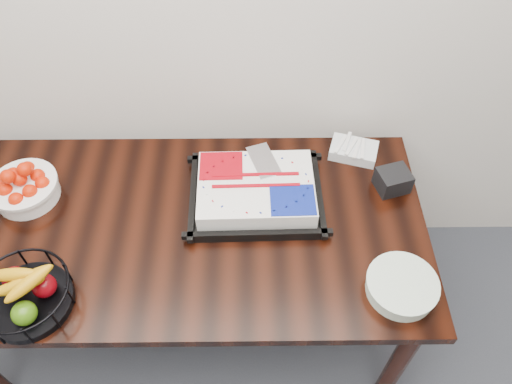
{
  "coord_description": "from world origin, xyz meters",
  "views": [
    {
      "loc": [
        0.26,
        0.93,
        2.26
      ],
      "look_at": [
        0.27,
        2.09,
        0.83
      ],
      "focal_mm": 35.0,
      "sensor_mm": 36.0,
      "label": 1
    }
  ],
  "objects_px": {
    "cake_tray": "(256,191)",
    "plate_stack": "(401,286)",
    "fruit_basket": "(24,294)",
    "table": "(186,238)",
    "tangerine_bowl": "(23,185)",
    "napkin_box": "(393,180)"
  },
  "relations": [
    {
      "from": "table",
      "to": "plate_stack",
      "type": "xyz_separation_m",
      "value": [
        0.75,
        -0.28,
        0.12
      ]
    },
    {
      "from": "table",
      "to": "fruit_basket",
      "type": "height_order",
      "value": "fruit_basket"
    },
    {
      "from": "fruit_basket",
      "to": "tangerine_bowl",
      "type": "bearing_deg",
      "value": 106.22
    },
    {
      "from": "table",
      "to": "cake_tray",
      "type": "bearing_deg",
      "value": 23.77
    },
    {
      "from": "plate_stack",
      "to": "napkin_box",
      "type": "distance_m",
      "value": 0.45
    },
    {
      "from": "fruit_basket",
      "to": "plate_stack",
      "type": "distance_m",
      "value": 1.23
    },
    {
      "from": "table",
      "to": "fruit_basket",
      "type": "relative_size",
      "value": 5.94
    },
    {
      "from": "cake_tray",
      "to": "plate_stack",
      "type": "height_order",
      "value": "cake_tray"
    },
    {
      "from": "table",
      "to": "tangerine_bowl",
      "type": "xyz_separation_m",
      "value": [
        -0.61,
        0.14,
        0.16
      ]
    },
    {
      "from": "plate_stack",
      "to": "napkin_box",
      "type": "height_order",
      "value": "napkin_box"
    },
    {
      "from": "plate_stack",
      "to": "napkin_box",
      "type": "relative_size",
      "value": 2.01
    },
    {
      "from": "cake_tray",
      "to": "fruit_basket",
      "type": "bearing_deg",
      "value": -149.91
    },
    {
      "from": "fruit_basket",
      "to": "cake_tray",
      "type": "bearing_deg",
      "value": 30.09
    },
    {
      "from": "tangerine_bowl",
      "to": "napkin_box",
      "type": "distance_m",
      "value": 1.41
    },
    {
      "from": "cake_tray",
      "to": "fruit_basket",
      "type": "height_order",
      "value": "fruit_basket"
    },
    {
      "from": "cake_tray",
      "to": "fruit_basket",
      "type": "relative_size",
      "value": 1.67
    },
    {
      "from": "cake_tray",
      "to": "table",
      "type": "bearing_deg",
      "value": -156.23
    },
    {
      "from": "table",
      "to": "cake_tray",
      "type": "relative_size",
      "value": 3.56
    },
    {
      "from": "cake_tray",
      "to": "plate_stack",
      "type": "bearing_deg",
      "value": -39.7
    },
    {
      "from": "table",
      "to": "fruit_basket",
      "type": "distance_m",
      "value": 0.59
    },
    {
      "from": "plate_stack",
      "to": "napkin_box",
      "type": "xyz_separation_m",
      "value": [
        0.05,
        0.45,
        0.01
      ]
    },
    {
      "from": "table",
      "to": "tangerine_bowl",
      "type": "relative_size",
      "value": 7.02
    }
  ]
}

